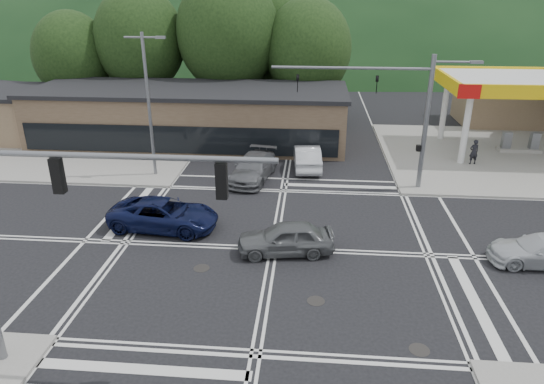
# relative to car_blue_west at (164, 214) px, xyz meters

# --- Properties ---
(ground) EXTENTS (120.00, 120.00, 0.00)m
(ground) POSITION_rel_car_blue_west_xyz_m (5.72, -1.69, -0.76)
(ground) COLOR black
(ground) RESTS_ON ground
(sidewalk_ne) EXTENTS (16.00, 16.00, 0.15)m
(sidewalk_ne) POSITION_rel_car_blue_west_xyz_m (20.72, 13.31, -0.69)
(sidewalk_ne) COLOR gray
(sidewalk_ne) RESTS_ON ground
(sidewalk_nw) EXTENTS (16.00, 16.00, 0.15)m
(sidewalk_nw) POSITION_rel_car_blue_west_xyz_m (-9.28, 13.31, -0.69)
(sidewalk_nw) COLOR gray
(sidewalk_nw) RESTS_ON ground
(gas_station_canopy) EXTENTS (12.32, 8.34, 5.75)m
(gas_station_canopy) POSITION_rel_car_blue_west_xyz_m (22.70, 14.30, 4.28)
(gas_station_canopy) COLOR silver
(gas_station_canopy) RESTS_ON ground
(convenience_store) EXTENTS (10.00, 6.00, 3.80)m
(convenience_store) POSITION_rel_car_blue_west_xyz_m (25.72, 23.31, 1.14)
(convenience_store) COLOR #846B4F
(convenience_store) RESTS_ON ground
(commercial_row) EXTENTS (24.00, 8.00, 4.00)m
(commercial_row) POSITION_rel_car_blue_west_xyz_m (-2.28, 15.31, 1.24)
(commercial_row) COLOR brown
(commercial_row) RESTS_ON ground
(hill_north) EXTENTS (252.00, 126.00, 140.00)m
(hill_north) POSITION_rel_car_blue_west_xyz_m (5.72, 88.31, -0.76)
(hill_north) COLOR #183719
(hill_north) RESTS_ON ground
(tree_n_a) EXTENTS (8.00, 8.00, 11.75)m
(tree_n_a) POSITION_rel_car_blue_west_xyz_m (-8.28, 22.31, 6.38)
(tree_n_a) COLOR #382619
(tree_n_a) RESTS_ON ground
(tree_n_b) EXTENTS (9.00, 9.00, 12.98)m
(tree_n_b) POSITION_rel_car_blue_west_xyz_m (-0.28, 22.31, 7.03)
(tree_n_b) COLOR #382619
(tree_n_b) RESTS_ON ground
(tree_n_c) EXTENTS (7.60, 7.60, 10.87)m
(tree_n_c) POSITION_rel_car_blue_west_xyz_m (6.72, 22.31, 5.73)
(tree_n_c) COLOR #382619
(tree_n_c) RESTS_ON ground
(tree_n_d) EXTENTS (6.80, 6.80, 9.76)m
(tree_n_d) POSITION_rel_car_blue_west_xyz_m (-14.28, 21.31, 5.08)
(tree_n_d) COLOR #382619
(tree_n_d) RESTS_ON ground
(tree_n_e) EXTENTS (8.40, 8.40, 11.98)m
(tree_n_e) POSITION_rel_car_blue_west_xyz_m (3.72, 26.31, 6.38)
(tree_n_e) COLOR #382619
(tree_n_e) RESTS_ON ground
(streetlight_nw) EXTENTS (2.50, 0.25, 9.00)m
(streetlight_nw) POSITION_rel_car_blue_west_xyz_m (-2.72, 7.31, 4.29)
(streetlight_nw) COLOR slate
(streetlight_nw) RESTS_ON ground
(signal_mast_ne) EXTENTS (11.65, 0.30, 8.00)m
(signal_mast_ne) POSITION_rel_car_blue_west_xyz_m (12.66, 6.51, 4.31)
(signal_mast_ne) COLOR slate
(signal_mast_ne) RESTS_ON ground
(signal_mast_sw) EXTENTS (9.14, 0.28, 8.00)m
(signal_mast_sw) POSITION_rel_car_blue_west_xyz_m (-0.67, -9.89, 4.36)
(signal_mast_sw) COLOR slate
(signal_mast_sw) RESTS_ON ground
(car_blue_west) EXTENTS (5.70, 3.04, 1.52)m
(car_blue_west) POSITION_rel_car_blue_west_xyz_m (0.00, 0.00, 0.00)
(car_blue_west) COLOR #0C1135
(car_blue_west) RESTS_ON ground
(car_grey_center) EXTENTS (4.62, 2.39, 1.50)m
(car_grey_center) POSITION_rel_car_blue_west_xyz_m (6.30, -1.99, -0.01)
(car_grey_center) COLOR #5C5E60
(car_grey_center) RESTS_ON ground
(car_silver_east) EXTENTS (4.60, 1.88, 1.33)m
(car_silver_east) POSITION_rel_car_blue_west_xyz_m (17.65, -1.99, -0.09)
(car_silver_east) COLOR silver
(car_silver_east) RESTS_ON ground
(car_queue_a) EXTENTS (2.11, 5.00, 1.60)m
(car_queue_a) POSITION_rel_car_blue_west_xyz_m (7.04, 9.76, 0.04)
(car_queue_a) COLOR #B7BBBF
(car_queue_a) RESTS_ON ground
(car_queue_b) EXTENTS (2.03, 4.84, 1.64)m
(car_queue_b) POSITION_rel_car_blue_west_xyz_m (6.72, 15.50, 0.06)
(car_queue_b) COLOR white
(car_queue_b) RESTS_ON ground
(car_northbound) EXTENTS (3.02, 5.62, 1.55)m
(car_northbound) POSITION_rel_car_blue_west_xyz_m (3.66, 7.31, 0.01)
(car_northbound) COLOR slate
(car_northbound) RESTS_ON ground
(pedestrian) EXTENTS (0.71, 0.54, 1.74)m
(pedestrian) POSITION_rel_car_blue_west_xyz_m (18.43, 11.10, 0.26)
(pedestrian) COLOR black
(pedestrian) RESTS_ON sidewalk_ne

